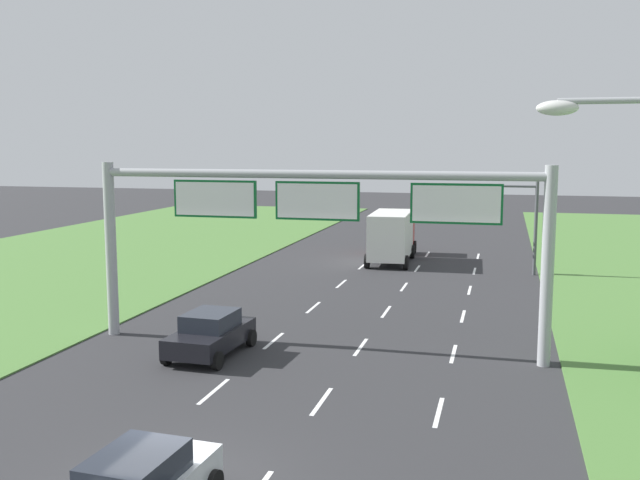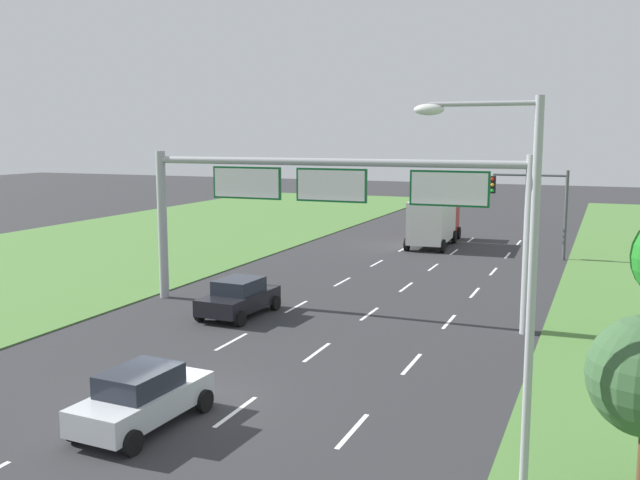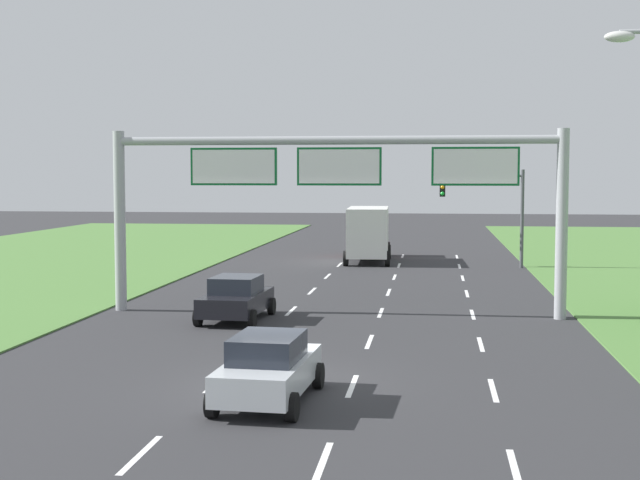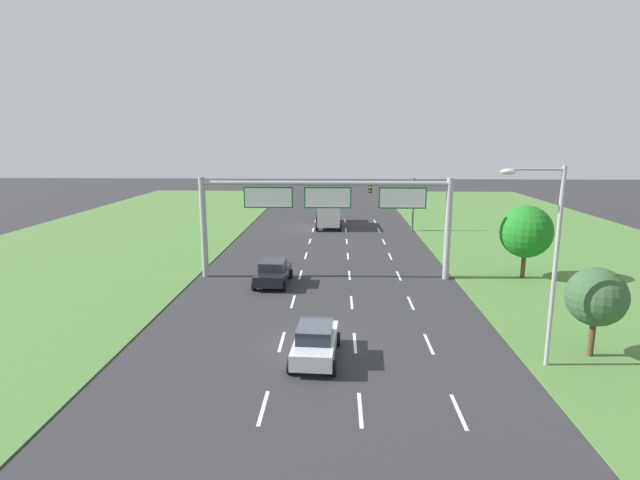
{
  "view_description": "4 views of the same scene",
  "coord_description": "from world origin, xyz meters",
  "px_view_note": "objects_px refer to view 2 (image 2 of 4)",
  "views": [
    {
      "loc": [
        6.89,
        -13.99,
        7.68
      ],
      "look_at": [
        -0.26,
        13.53,
        3.87
      ],
      "focal_mm": 40.0,
      "sensor_mm": 36.0,
      "label": 1
    },
    {
      "loc": [
        11.2,
        -16.85,
        7.72
      ],
      "look_at": [
        -0.22,
        11.12,
        3.28
      ],
      "focal_mm": 40.0,
      "sensor_mm": 36.0,
      "label": 2
    },
    {
      "loc": [
        3.76,
        -22.02,
        5.33
      ],
      "look_at": [
        -0.34,
        9.87,
        2.95
      ],
      "focal_mm": 50.0,
      "sensor_mm": 36.0,
      "label": 3
    },
    {
      "loc": [
        0.9,
        -22.35,
        9.52
      ],
      "look_at": [
        -0.26,
        9.63,
        3.04
      ],
      "focal_mm": 28.0,
      "sensor_mm": 36.0,
      "label": 4
    }
  ],
  "objects_px": {
    "car_lead_silver": "(239,297)",
    "sign_gantry": "(330,201)",
    "car_near_red": "(142,397)",
    "box_truck": "(434,220)",
    "street_lamp": "(513,267)",
    "traffic_light_mast": "(534,197)"
  },
  "relations": [
    {
      "from": "car_lead_silver",
      "to": "sign_gantry",
      "type": "xyz_separation_m",
      "value": [
        3.53,
        1.73,
        4.16
      ]
    },
    {
      "from": "car_near_red",
      "to": "box_truck",
      "type": "relative_size",
      "value": 0.52
    },
    {
      "from": "car_near_red",
      "to": "box_truck",
      "type": "distance_m",
      "value": 34.36
    },
    {
      "from": "street_lamp",
      "to": "sign_gantry",
      "type": "bearing_deg",
      "value": 124.57
    },
    {
      "from": "car_near_red",
      "to": "street_lamp",
      "type": "bearing_deg",
      "value": 1.16
    },
    {
      "from": "car_lead_silver",
      "to": "traffic_light_mast",
      "type": "height_order",
      "value": "traffic_light_mast"
    },
    {
      "from": "car_near_red",
      "to": "traffic_light_mast",
      "type": "bearing_deg",
      "value": 80.88
    },
    {
      "from": "car_lead_silver",
      "to": "car_near_red",
      "type": "bearing_deg",
      "value": -71.27
    },
    {
      "from": "sign_gantry",
      "to": "car_near_red",
      "type": "bearing_deg",
      "value": -90.81
    },
    {
      "from": "car_lead_silver",
      "to": "street_lamp",
      "type": "xyz_separation_m",
      "value": [
        12.85,
        -11.79,
        4.26
      ]
    },
    {
      "from": "sign_gantry",
      "to": "traffic_light_mast",
      "type": "xyz_separation_m",
      "value": [
        6.65,
        18.15,
        -1.1
      ]
    },
    {
      "from": "car_near_red",
      "to": "traffic_light_mast",
      "type": "height_order",
      "value": "traffic_light_mast"
    },
    {
      "from": "car_near_red",
      "to": "car_lead_silver",
      "type": "relative_size",
      "value": 1.01
    },
    {
      "from": "box_truck",
      "to": "car_lead_silver",
      "type": "bearing_deg",
      "value": -100.1
    },
    {
      "from": "car_lead_silver",
      "to": "traffic_light_mast",
      "type": "bearing_deg",
      "value": 65.34
    },
    {
      "from": "car_near_red",
      "to": "sign_gantry",
      "type": "relative_size",
      "value": 0.25
    },
    {
      "from": "box_truck",
      "to": "sign_gantry",
      "type": "height_order",
      "value": "sign_gantry"
    },
    {
      "from": "box_truck",
      "to": "traffic_light_mast",
      "type": "height_order",
      "value": "traffic_light_mast"
    },
    {
      "from": "box_truck",
      "to": "sign_gantry",
      "type": "xyz_separation_m",
      "value": [
        0.36,
        -21.16,
        3.19
      ]
    },
    {
      "from": "car_near_red",
      "to": "traffic_light_mast",
      "type": "xyz_separation_m",
      "value": [
        6.84,
        31.33,
        3.05
      ]
    },
    {
      "from": "car_near_red",
      "to": "street_lamp",
      "type": "xyz_separation_m",
      "value": [
        9.51,
        -0.34,
        4.27
      ]
    },
    {
      "from": "sign_gantry",
      "to": "traffic_light_mast",
      "type": "distance_m",
      "value": 19.36
    }
  ]
}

